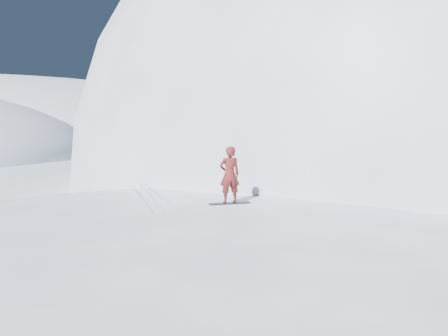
# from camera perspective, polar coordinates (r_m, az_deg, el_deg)

# --- Properties ---
(ground) EXTENTS (400.00, 400.00, 0.00)m
(ground) POSITION_cam_1_polar(r_m,az_deg,el_deg) (10.60, -0.65, -22.29)
(ground) COLOR white
(ground) RESTS_ON ground
(near_ridge) EXTENTS (36.00, 28.00, 4.80)m
(near_ridge) POSITION_cam_1_polar(r_m,az_deg,el_deg) (13.44, 1.38, -15.89)
(near_ridge) COLOR white
(near_ridge) RESTS_ON ground
(summit_peak) EXTENTS (60.00, 56.00, 56.00)m
(summit_peak) POSITION_cam_1_polar(r_m,az_deg,el_deg) (42.67, 22.97, -1.08)
(summit_peak) COLOR white
(summit_peak) RESTS_ON ground
(peak_shoulder) EXTENTS (28.00, 24.00, 18.00)m
(peak_shoulder) POSITION_cam_1_polar(r_m,az_deg,el_deg) (31.81, 10.85, -3.04)
(peak_shoulder) COLOR white
(peak_shoulder) RESTS_ON ground
(far_ridge_c) EXTENTS (140.00, 90.00, 36.00)m
(far_ridge_c) POSITION_cam_1_polar(r_m,az_deg,el_deg) (125.30, -28.63, 3.15)
(far_ridge_c) COLOR white
(far_ridge_c) RESTS_ON ground
(wind_bumps) EXTENTS (16.00, 14.40, 1.00)m
(wind_bumps) POSITION_cam_1_polar(r_m,az_deg,el_deg) (12.42, -5.12, -17.85)
(wind_bumps) COLOR white
(wind_bumps) RESTS_ON ground
(snowboard) EXTENTS (1.44, 0.36, 0.02)m
(snowboard) POSITION_cam_1_polar(r_m,az_deg,el_deg) (13.58, 0.79, -5.02)
(snowboard) COLOR black
(snowboard) RESTS_ON near_ridge
(snowboarder) EXTENTS (0.73, 0.50, 1.92)m
(snowboarder) POSITION_cam_1_polar(r_m,az_deg,el_deg) (13.42, 0.80, -0.96)
(snowboarder) COLOR maroon
(snowboarder) RESTS_ON snowboard
(board_tracks) EXTENTS (1.82, 5.95, 0.04)m
(board_tracks) POSITION_cam_1_polar(r_m,az_deg,el_deg) (15.38, -10.65, -3.77)
(board_tracks) COLOR silver
(board_tracks) RESTS_ON ground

